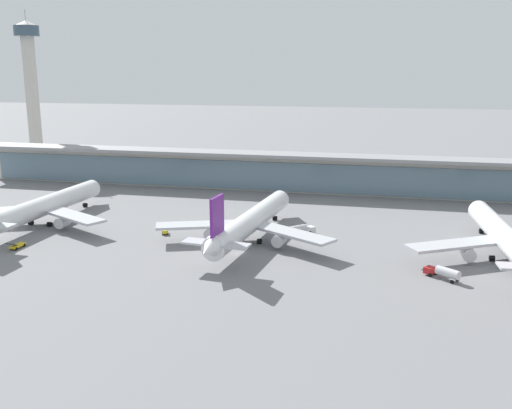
{
  "coord_description": "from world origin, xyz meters",
  "views": [
    {
      "loc": [
        37.11,
        -139.82,
        47.36
      ],
      "look_at": [
        0.0,
        21.02,
        8.26
      ],
      "focal_mm": 40.27,
      "sensor_mm": 36.0,
      "label": 1
    }
  ],
  "objects_px": {
    "service_truck_mid_apron_yellow": "(165,231)",
    "airliner_centre_stand": "(250,222)",
    "airliner_right_stand": "(506,238)",
    "control_tower": "(31,82)",
    "service_truck_near_nose_white": "(300,229)",
    "airliner_left_stand": "(42,207)",
    "service_truck_on_taxiway_yellow": "(17,246)",
    "service_truck_by_tail_red": "(444,272)"
  },
  "relations": [
    {
      "from": "service_truck_by_tail_red",
      "to": "service_truck_on_taxiway_yellow",
      "type": "height_order",
      "value": "service_truck_by_tail_red"
    },
    {
      "from": "service_truck_mid_apron_yellow",
      "to": "control_tower",
      "type": "bearing_deg",
      "value": 136.38
    },
    {
      "from": "control_tower",
      "to": "service_truck_mid_apron_yellow",
      "type": "bearing_deg",
      "value": -43.62
    },
    {
      "from": "airliner_left_stand",
      "to": "airliner_centre_stand",
      "type": "relative_size",
      "value": 1.0
    },
    {
      "from": "airliner_centre_stand",
      "to": "airliner_left_stand",
      "type": "bearing_deg",
      "value": 177.59
    },
    {
      "from": "service_truck_mid_apron_yellow",
      "to": "service_truck_by_tail_red",
      "type": "height_order",
      "value": "service_truck_by_tail_red"
    },
    {
      "from": "service_truck_near_nose_white",
      "to": "control_tower",
      "type": "distance_m",
      "value": 184.59
    },
    {
      "from": "airliner_centre_stand",
      "to": "service_truck_mid_apron_yellow",
      "type": "relative_size",
      "value": 20.47
    },
    {
      "from": "service_truck_on_taxiway_yellow",
      "to": "control_tower",
      "type": "xyz_separation_m",
      "value": [
        -78.4,
        128.96,
        40.21
      ]
    },
    {
      "from": "airliner_left_stand",
      "to": "airliner_right_stand",
      "type": "distance_m",
      "value": 133.96
    },
    {
      "from": "airliner_right_stand",
      "to": "service_truck_on_taxiway_yellow",
      "type": "bearing_deg",
      "value": -171.09
    },
    {
      "from": "service_truck_near_nose_white",
      "to": "airliner_right_stand",
      "type": "bearing_deg",
      "value": -11.17
    },
    {
      "from": "service_truck_mid_apron_yellow",
      "to": "airliner_centre_stand",
      "type": "bearing_deg",
      "value": -2.68
    },
    {
      "from": "airliner_centre_stand",
      "to": "airliner_right_stand",
      "type": "distance_m",
      "value": 66.79
    },
    {
      "from": "airliner_centre_stand",
      "to": "service_truck_mid_apron_yellow",
      "type": "distance_m",
      "value": 26.56
    },
    {
      "from": "airliner_left_stand",
      "to": "control_tower",
      "type": "xyz_separation_m",
      "value": [
        -71.18,
        105.32,
        35.36
      ]
    },
    {
      "from": "airliner_centre_stand",
      "to": "service_truck_near_nose_white",
      "type": "relative_size",
      "value": 8.73
    },
    {
      "from": "airliner_left_stand",
      "to": "service_truck_by_tail_red",
      "type": "xyz_separation_m",
      "value": [
        117.68,
        -22.04,
        -3.95
      ]
    },
    {
      "from": "airliner_left_stand",
      "to": "service_truck_on_taxiway_yellow",
      "type": "xyz_separation_m",
      "value": [
        7.22,
        -23.64,
        -4.85
      ]
    },
    {
      "from": "service_truck_on_taxiway_yellow",
      "to": "control_tower",
      "type": "distance_m",
      "value": 156.19
    },
    {
      "from": "airliner_right_stand",
      "to": "service_truck_near_nose_white",
      "type": "height_order",
      "value": "airliner_right_stand"
    },
    {
      "from": "airliner_left_stand",
      "to": "airliner_right_stand",
      "type": "bearing_deg",
      "value": -1.62
    },
    {
      "from": "airliner_left_stand",
      "to": "service_truck_by_tail_red",
      "type": "bearing_deg",
      "value": -10.61
    },
    {
      "from": "airliner_centre_stand",
      "to": "service_truck_near_nose_white",
      "type": "height_order",
      "value": "airliner_centre_stand"
    },
    {
      "from": "service_truck_mid_apron_yellow",
      "to": "airliner_right_stand",
      "type": "bearing_deg",
      "value": -1.35
    },
    {
      "from": "airliner_right_stand",
      "to": "airliner_centre_stand",
      "type": "bearing_deg",
      "value": 179.17
    },
    {
      "from": "airliner_left_stand",
      "to": "service_truck_on_taxiway_yellow",
      "type": "distance_m",
      "value": 25.19
    },
    {
      "from": "service_truck_on_taxiway_yellow",
      "to": "service_truck_mid_apron_yellow",
      "type": "bearing_deg",
      "value": 33.11
    },
    {
      "from": "service_truck_mid_apron_yellow",
      "to": "service_truck_by_tail_red",
      "type": "relative_size",
      "value": 0.4
    },
    {
      "from": "airliner_right_stand",
      "to": "service_truck_on_taxiway_yellow",
      "type": "relative_size",
      "value": 9.85
    },
    {
      "from": "service_truck_mid_apron_yellow",
      "to": "control_tower",
      "type": "height_order",
      "value": "control_tower"
    },
    {
      "from": "airliner_left_stand",
      "to": "service_truck_near_nose_white",
      "type": "xyz_separation_m",
      "value": [
        79.93,
        6.87,
        -3.95
      ]
    },
    {
      "from": "service_truck_near_nose_white",
      "to": "service_truck_by_tail_red",
      "type": "distance_m",
      "value": 47.54
    },
    {
      "from": "airliner_right_stand",
      "to": "service_truck_mid_apron_yellow",
      "type": "xyz_separation_m",
      "value": [
        -92.89,
        2.19,
        -4.78
      ]
    },
    {
      "from": "airliner_left_stand",
      "to": "service_truck_by_tail_red",
      "type": "relative_size",
      "value": 8.21
    },
    {
      "from": "airliner_centre_stand",
      "to": "service_truck_near_nose_white",
      "type": "bearing_deg",
      "value": 37.11
    },
    {
      "from": "service_truck_on_taxiway_yellow",
      "to": "control_tower",
      "type": "bearing_deg",
      "value": 121.3
    },
    {
      "from": "airliner_right_stand",
      "to": "control_tower",
      "type": "bearing_deg",
      "value": 151.99
    },
    {
      "from": "service_truck_by_tail_red",
      "to": "airliner_right_stand",
      "type": "bearing_deg",
      "value": 48.35
    },
    {
      "from": "service_truck_near_nose_white",
      "to": "service_truck_mid_apron_yellow",
      "type": "relative_size",
      "value": 2.35
    },
    {
      "from": "airliner_left_stand",
      "to": "airliner_centre_stand",
      "type": "height_order",
      "value": "same"
    },
    {
      "from": "service_truck_near_nose_white",
      "to": "service_truck_by_tail_red",
      "type": "bearing_deg",
      "value": -37.45
    }
  ]
}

